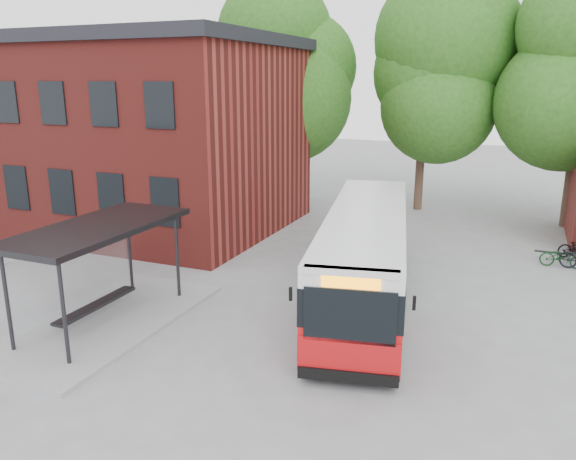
% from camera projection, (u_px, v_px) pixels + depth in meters
% --- Properties ---
extents(ground, '(100.00, 100.00, 0.00)m').
position_uv_depth(ground, '(265.00, 336.00, 15.06)').
color(ground, slate).
extents(station_building, '(18.40, 10.40, 8.50)m').
position_uv_depth(station_building, '(98.00, 131.00, 26.83)').
color(station_building, maroon).
rests_on(station_building, ground).
extents(bus_shelter, '(3.60, 7.00, 2.90)m').
position_uv_depth(bus_shelter, '(102.00, 275.00, 15.48)').
color(bus_shelter, '#252528').
rests_on(bus_shelter, ground).
extents(tree_0, '(7.92, 7.92, 11.00)m').
position_uv_depth(tree_0, '(289.00, 102.00, 30.12)').
color(tree_0, '#225115').
rests_on(tree_0, ground).
extents(tree_1, '(7.92, 7.92, 10.40)m').
position_uv_depth(tree_1, '(423.00, 109.00, 28.47)').
color(tree_1, '#225115').
rests_on(tree_1, ground).
extents(city_bus, '(4.51, 11.32, 2.81)m').
position_uv_depth(city_bus, '(366.00, 256.00, 17.24)').
color(city_bus, '#B00E11').
rests_on(city_bus, ground).
extents(bicycle_0, '(1.55, 0.55, 0.81)m').
position_uv_depth(bicycle_0, '(563.00, 257.00, 20.43)').
color(bicycle_0, '#0D3714').
rests_on(bicycle_0, ground).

